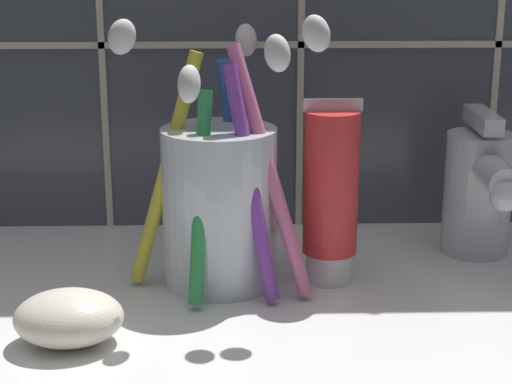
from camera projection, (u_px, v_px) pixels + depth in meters
The scene contains 5 objects.
sink_counter at pixel (295, 335), 52.12cm from camera, with size 60.64×37.27×2.00cm, color white.
toothbrush_cup at pixel (220, 199), 55.89cm from camera, with size 14.22×11.41×18.22cm.
toothpaste_tube at pixel (331, 194), 56.12cm from camera, with size 3.80×3.62×12.42cm.
sink_faucet at pixel (480, 188), 61.24cm from camera, with size 4.86×10.58×10.51cm.
soap_bar at pixel (69, 318), 48.46cm from camera, with size 6.25×5.03×3.09cm, color silver.
Camera 1 is at (-3.56, -47.45, 24.12)cm, focal length 60.00 mm.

